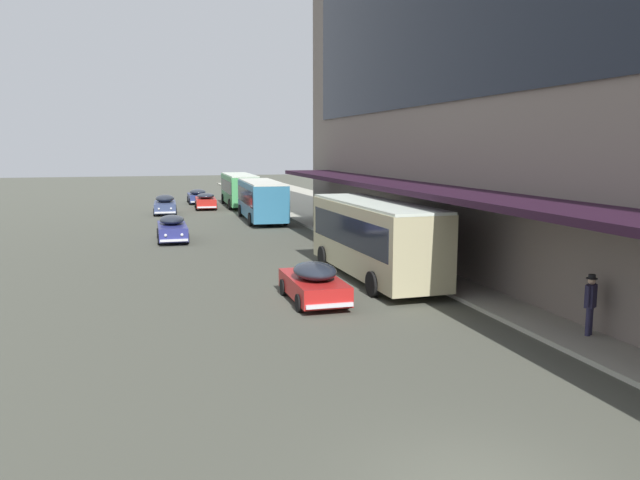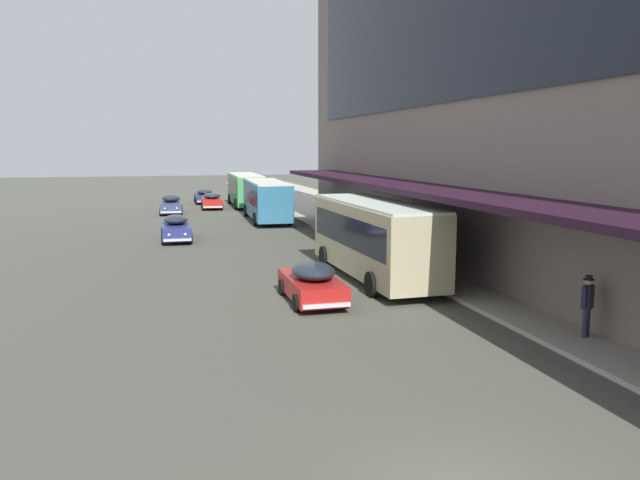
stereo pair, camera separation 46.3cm
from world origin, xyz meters
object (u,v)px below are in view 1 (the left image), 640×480
at_px(transit_bus_kerbside_front, 262,198).
at_px(sedan_trailing_mid, 172,228).
at_px(transit_bus_kerbside_rear, 374,235).
at_px(transit_bus_kerbside_far, 239,188).
at_px(sedan_oncoming_front, 206,201).
at_px(pedestrian_at_kerb, 590,302).
at_px(sedan_trailing_near, 198,196).
at_px(sedan_oncoming_rear, 314,282).
at_px(sedan_second_near, 165,205).

relative_size(transit_bus_kerbside_front, sedan_trailing_mid, 2.12).
distance_m(transit_bus_kerbside_rear, sedan_trailing_mid, 16.07).
relative_size(transit_bus_kerbside_front, transit_bus_kerbside_far, 1.01).
xyz_separation_m(sedan_oncoming_front, pedestrian_at_kerb, (7.09, -43.62, 0.43)).
relative_size(transit_bus_kerbside_rear, transit_bus_kerbside_far, 1.00).
relative_size(sedan_trailing_near, pedestrian_at_kerb, 2.69).
distance_m(transit_bus_kerbside_far, sedan_oncoming_rear, 38.49).
xyz_separation_m(transit_bus_kerbside_front, pedestrian_at_kerb, (3.82, -32.70, -0.61)).
bearing_deg(sedan_oncoming_rear, sedan_second_near, 97.18).
height_order(transit_bus_kerbside_front, transit_bus_kerbside_far, transit_bus_kerbside_far).
distance_m(transit_bus_kerbside_far, sedan_trailing_mid, 22.44).
bearing_deg(sedan_oncoming_rear, transit_bus_kerbside_front, 83.63).
xyz_separation_m(sedan_trailing_mid, pedestrian_at_kerb, (11.06, -23.90, 0.40)).
height_order(sedan_trailing_mid, pedestrian_at_kerb, pedestrian_at_kerb).
height_order(transit_bus_kerbside_rear, sedan_oncoming_front, transit_bus_kerbside_rear).
relative_size(transit_bus_kerbside_front, sedan_oncoming_front, 2.06).
height_order(transit_bus_kerbside_front, sedan_trailing_mid, transit_bus_kerbside_front).
bearing_deg(transit_bus_kerbside_rear, sedan_oncoming_rear, -137.94).
distance_m(transit_bus_kerbside_front, sedan_trailing_near, 17.37).
relative_size(transit_bus_kerbside_far, sedan_trailing_near, 1.99).
bearing_deg(transit_bus_kerbside_front, sedan_trailing_near, 101.59).
bearing_deg(transit_bus_kerbside_front, pedestrian_at_kerb, -83.34).
bearing_deg(transit_bus_kerbside_far, pedestrian_at_kerb, -85.33).
xyz_separation_m(transit_bus_kerbside_rear, sedan_second_near, (-7.81, 30.00, -1.14)).
bearing_deg(sedan_oncoming_front, transit_bus_kerbside_front, -73.32).
distance_m(sedan_oncoming_front, sedan_second_near, 5.27).
height_order(transit_bus_kerbside_rear, sedan_oncoming_rear, transit_bus_kerbside_rear).
relative_size(transit_bus_kerbside_far, sedan_oncoming_front, 2.03).
height_order(transit_bus_kerbside_far, sedan_second_near, transit_bus_kerbside_far).
height_order(transit_bus_kerbside_rear, pedestrian_at_kerb, transit_bus_kerbside_rear).
bearing_deg(sedan_trailing_mid, transit_bus_kerbside_rear, -60.21).
bearing_deg(pedestrian_at_kerb, sedan_oncoming_front, 99.23).
relative_size(transit_bus_kerbside_far, sedan_trailing_mid, 2.09).
distance_m(sedan_oncoming_rear, pedestrian_at_kerb, 9.51).
bearing_deg(sedan_trailing_mid, pedestrian_at_kerb, -65.17).
bearing_deg(sedan_oncoming_rear, sedan_trailing_mid, 104.19).
distance_m(transit_bus_kerbside_rear, sedan_second_near, 31.02).
bearing_deg(pedestrian_at_kerb, sedan_trailing_mid, 114.83).
relative_size(sedan_trailing_mid, pedestrian_at_kerb, 2.56).
bearing_deg(sedan_trailing_near, sedan_second_near, -110.42).
bearing_deg(transit_bus_kerbside_rear, sedan_trailing_mid, 119.79).
bearing_deg(transit_bus_kerbside_far, transit_bus_kerbside_rear, -89.04).
bearing_deg(sedan_second_near, sedan_oncoming_rear, -82.82).
relative_size(sedan_second_near, sedan_oncoming_rear, 1.08).
xyz_separation_m(sedan_trailing_mid, sedan_second_near, (0.15, 16.09, 0.03)).
bearing_deg(transit_bus_kerbside_rear, transit_bus_kerbside_far, 90.96).
bearing_deg(sedan_second_near, sedan_trailing_near, 69.58).
height_order(sedan_trailing_mid, sedan_oncoming_rear, sedan_trailing_mid).
height_order(sedan_oncoming_front, sedan_trailing_near, sedan_oncoming_front).
relative_size(sedan_oncoming_front, sedan_second_near, 1.04).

